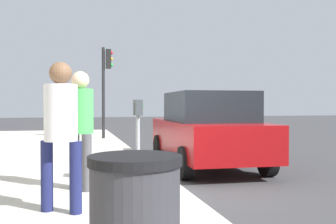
# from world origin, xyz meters

# --- Properties ---
(ground_plane) EXTENTS (80.00, 80.00, 0.00)m
(ground_plane) POSITION_xyz_m (0.00, 0.00, 0.00)
(ground_plane) COLOR #38383A
(ground_plane) RESTS_ON ground
(parking_meter) EXTENTS (0.36, 0.12, 1.41)m
(parking_meter) POSITION_xyz_m (-0.42, 0.67, 1.17)
(parking_meter) COLOR gray
(parking_meter) RESTS_ON sidewalk_slab
(pedestrian_at_meter) EXTENTS (0.51, 0.40, 1.85)m
(pedestrian_at_meter) POSITION_xyz_m (-0.59, 1.61, 1.25)
(pedestrian_at_meter) COLOR #47474C
(pedestrian_at_meter) RESTS_ON sidewalk_slab
(pedestrian_bystander) EXTENTS (0.40, 0.50, 1.85)m
(pedestrian_bystander) POSITION_xyz_m (-1.86, 1.86, 1.26)
(pedestrian_bystander) COLOR #191E4C
(pedestrian_bystander) RESTS_ON sidewalk_slab
(parked_sedan_near) EXTENTS (4.47, 2.10, 1.77)m
(parked_sedan_near) POSITION_xyz_m (1.82, -1.35, 0.89)
(parked_sedan_near) COLOR maroon
(parked_sedan_near) RESTS_ON ground_plane
(traffic_signal) EXTENTS (0.24, 0.44, 3.60)m
(traffic_signal) POSITION_xyz_m (8.62, 0.46, 2.58)
(traffic_signal) COLOR black
(traffic_signal) RESTS_ON sidewalk_slab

